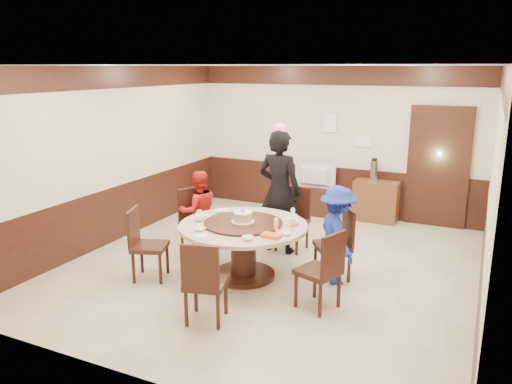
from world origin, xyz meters
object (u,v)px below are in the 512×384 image
at_px(television, 314,176).
at_px(person_red, 199,211).
at_px(banquet_table, 243,240).
at_px(birthday_cake, 243,217).
at_px(person_blue, 337,235).
at_px(shrimp_platter, 272,237).
at_px(tv_stand, 313,201).
at_px(thermos, 374,171).
at_px(person_standing, 279,192).
at_px(side_cabinet, 376,201).

bearing_deg(television, person_red, 71.44).
height_order(banquet_table, birthday_cake, birthday_cake).
relative_size(person_blue, shrimp_platter, 4.36).
bearing_deg(tv_stand, birthday_cake, -87.85).
distance_m(tv_stand, thermos, 1.33).
relative_size(person_standing, person_red, 1.50).
xyz_separation_m(person_blue, television, (-1.32, 2.92, 0.08)).
bearing_deg(person_standing, side_cabinet, -109.99).
xyz_separation_m(banquet_table, side_cabinet, (1.07, 3.32, -0.16)).
relative_size(person_blue, thermos, 3.44).
relative_size(person_standing, television, 2.33).
height_order(person_standing, shrimp_platter, person_standing).
bearing_deg(birthday_cake, television, 92.15).
bearing_deg(person_blue, shrimp_platter, 104.97).
distance_m(birthday_cake, shrimp_platter, 0.71).
bearing_deg(banquet_table, side_cabinet, 72.14).
bearing_deg(side_cabinet, person_red, -128.91).
distance_m(person_red, thermos, 3.41).
relative_size(shrimp_platter, tv_stand, 0.35).
distance_m(shrimp_platter, thermos, 3.73).
bearing_deg(banquet_table, television, 92.30).
xyz_separation_m(banquet_table, birthday_cake, (-0.01, 0.01, 0.32)).
xyz_separation_m(tv_stand, television, (0.00, 0.00, 0.48)).
bearing_deg(shrimp_platter, television, 100.92).
relative_size(person_standing, thermos, 4.98).
distance_m(banquet_table, person_red, 1.27).
relative_size(person_blue, television, 1.61).
height_order(person_red, birthday_cake, person_red).
bearing_deg(tv_stand, banquet_table, -87.70).
distance_m(person_standing, person_red, 1.28).
xyz_separation_m(television, side_cabinet, (1.20, 0.03, -0.36)).
relative_size(television, side_cabinet, 1.02).
height_order(person_blue, television, person_blue).
height_order(person_standing, side_cabinet, person_standing).
bearing_deg(person_red, tv_stand, -156.52).
xyz_separation_m(person_blue, tv_stand, (-1.32, 2.92, -0.40)).
relative_size(person_red, birthday_cake, 4.09).
relative_size(banquet_table, side_cabinet, 2.14).
distance_m(banquet_table, person_standing, 1.20).
xyz_separation_m(person_standing, person_red, (-1.14, -0.48, -0.32)).
relative_size(person_red, side_cabinet, 1.57).
height_order(person_blue, side_cabinet, person_blue).
relative_size(birthday_cake, tv_stand, 0.36).
distance_m(person_blue, shrimp_platter, 0.98).
bearing_deg(side_cabinet, person_standing, -114.94).
xyz_separation_m(banquet_table, person_blue, (1.19, 0.37, 0.12)).
height_order(banquet_table, side_cabinet, banquet_table).
bearing_deg(person_standing, tv_stand, -80.23).
bearing_deg(tv_stand, shrimp_platter, -79.08).
xyz_separation_m(person_blue, side_cabinet, (-0.12, 2.95, -0.28)).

